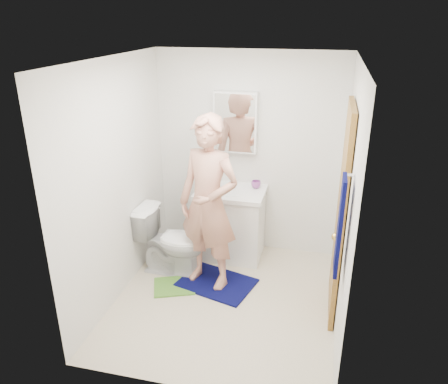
# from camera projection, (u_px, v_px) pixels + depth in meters

# --- Properties ---
(floor) EXTENTS (2.20, 2.40, 0.02)m
(floor) POSITION_uv_depth(u_px,v_px,m) (225.00, 300.00, 4.53)
(floor) COLOR beige
(floor) RESTS_ON ground
(ceiling) EXTENTS (2.20, 2.40, 0.02)m
(ceiling) POSITION_uv_depth(u_px,v_px,m) (226.00, 58.00, 3.61)
(ceiling) COLOR white
(ceiling) RESTS_ON ground
(wall_back) EXTENTS (2.20, 0.02, 2.40)m
(wall_back) POSITION_uv_depth(u_px,v_px,m) (249.00, 155.00, 5.16)
(wall_back) COLOR silver
(wall_back) RESTS_ON ground
(wall_front) EXTENTS (2.20, 0.02, 2.40)m
(wall_front) POSITION_uv_depth(u_px,v_px,m) (185.00, 258.00, 2.99)
(wall_front) COLOR silver
(wall_front) RESTS_ON ground
(wall_left) EXTENTS (0.02, 2.40, 2.40)m
(wall_left) POSITION_uv_depth(u_px,v_px,m) (116.00, 183.00, 4.31)
(wall_left) COLOR silver
(wall_left) RESTS_ON ground
(wall_right) EXTENTS (0.02, 2.40, 2.40)m
(wall_right) POSITION_uv_depth(u_px,v_px,m) (348.00, 204.00, 3.84)
(wall_right) COLOR silver
(wall_right) RESTS_ON ground
(vanity_cabinet) EXTENTS (0.75, 0.55, 0.80)m
(vanity_cabinet) POSITION_uv_depth(u_px,v_px,m) (231.00, 225.00, 5.23)
(vanity_cabinet) COLOR white
(vanity_cabinet) RESTS_ON floor
(countertop) EXTENTS (0.79, 0.59, 0.05)m
(countertop) POSITION_uv_depth(u_px,v_px,m) (231.00, 192.00, 5.07)
(countertop) COLOR white
(countertop) RESTS_ON vanity_cabinet
(sink_basin) EXTENTS (0.40, 0.40, 0.03)m
(sink_basin) POSITION_uv_depth(u_px,v_px,m) (231.00, 191.00, 5.07)
(sink_basin) COLOR white
(sink_basin) RESTS_ON countertop
(faucet) EXTENTS (0.03, 0.03, 0.12)m
(faucet) POSITION_uv_depth(u_px,v_px,m) (234.00, 180.00, 5.20)
(faucet) COLOR silver
(faucet) RESTS_ON countertop
(medicine_cabinet) EXTENTS (0.50, 0.12, 0.70)m
(medicine_cabinet) POSITION_uv_depth(u_px,v_px,m) (236.00, 122.00, 4.98)
(medicine_cabinet) COLOR white
(medicine_cabinet) RESTS_ON wall_back
(mirror_panel) EXTENTS (0.46, 0.01, 0.66)m
(mirror_panel) POSITION_uv_depth(u_px,v_px,m) (234.00, 123.00, 4.92)
(mirror_panel) COLOR white
(mirror_panel) RESTS_ON wall_back
(door) EXTENTS (0.05, 0.80, 2.05)m
(door) POSITION_uv_depth(u_px,v_px,m) (341.00, 214.00, 4.05)
(door) COLOR olive
(door) RESTS_ON ground
(door_knob) EXTENTS (0.07, 0.07, 0.07)m
(door_knob) POSITION_uv_depth(u_px,v_px,m) (335.00, 237.00, 3.80)
(door_knob) COLOR gold
(door_knob) RESTS_ON door
(towel) EXTENTS (0.03, 0.24, 0.80)m
(towel) POSITION_uv_depth(u_px,v_px,m) (340.00, 226.00, 3.32)
(towel) COLOR #06083F
(towel) RESTS_ON wall_right
(towel_hook) EXTENTS (0.06, 0.02, 0.02)m
(towel_hook) POSITION_uv_depth(u_px,v_px,m) (351.00, 175.00, 3.15)
(towel_hook) COLOR silver
(towel_hook) RESTS_ON wall_right
(toilet) EXTENTS (0.78, 0.47, 0.78)m
(toilet) POSITION_uv_depth(u_px,v_px,m) (172.00, 241.00, 4.89)
(toilet) COLOR white
(toilet) RESTS_ON floor
(bath_mat) EXTENTS (0.90, 0.75, 0.02)m
(bath_mat) POSITION_uv_depth(u_px,v_px,m) (216.00, 283.00, 4.79)
(bath_mat) COLOR #06083F
(bath_mat) RESTS_ON floor
(green_rug) EXTENTS (0.53, 0.50, 0.02)m
(green_rug) POSITION_uv_depth(u_px,v_px,m) (174.00, 286.00, 4.73)
(green_rug) COLOR #538F2F
(green_rug) RESTS_ON floor
(soap_dispenser) EXTENTS (0.11, 0.11, 0.20)m
(soap_dispenser) POSITION_uv_depth(u_px,v_px,m) (213.00, 183.00, 4.99)
(soap_dispenser) COLOR #C4665B
(soap_dispenser) RESTS_ON countertop
(toothbrush_cup) EXTENTS (0.14, 0.14, 0.09)m
(toothbrush_cup) POSITION_uv_depth(u_px,v_px,m) (256.00, 184.00, 5.11)
(toothbrush_cup) COLOR #924497
(toothbrush_cup) RESTS_ON countertop
(man) EXTENTS (0.77, 0.62, 1.85)m
(man) POSITION_uv_depth(u_px,v_px,m) (209.00, 204.00, 4.46)
(man) COLOR tan
(man) RESTS_ON bath_mat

